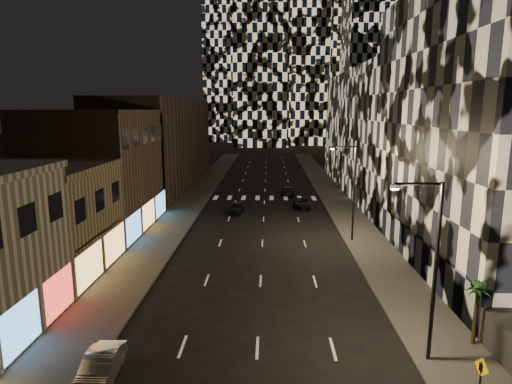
# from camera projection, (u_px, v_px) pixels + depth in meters

# --- Properties ---
(sidewalk_left) EXTENTS (4.00, 120.00, 0.15)m
(sidewalk_left) POSITION_uv_depth(u_px,v_px,m) (195.00, 197.00, 61.24)
(sidewalk_left) COLOR #47443F
(sidewalk_left) RESTS_ON ground
(sidewalk_right) EXTENTS (4.00, 120.00, 0.15)m
(sidewalk_right) POSITION_uv_depth(u_px,v_px,m) (335.00, 198.00, 60.66)
(sidewalk_right) COLOR #47443F
(sidewalk_right) RESTS_ON ground
(curb_left) EXTENTS (0.20, 120.00, 0.15)m
(curb_left) POSITION_uv_depth(u_px,v_px,m) (209.00, 197.00, 61.18)
(curb_left) COLOR #4C4C47
(curb_left) RESTS_ON ground
(curb_right) EXTENTS (0.20, 120.00, 0.15)m
(curb_right) POSITION_uv_depth(u_px,v_px,m) (320.00, 198.00, 60.72)
(curb_right) COLOR #4C4C47
(curb_right) RESTS_ON ground
(retail_tan) EXTENTS (10.00, 10.00, 8.00)m
(retail_tan) POSITION_uv_depth(u_px,v_px,m) (36.00, 223.00, 32.24)
(retail_tan) COLOR #836E4E
(retail_tan) RESTS_ON ground
(retail_brown) EXTENTS (10.00, 15.00, 12.00)m
(retail_brown) POSITION_uv_depth(u_px,v_px,m) (99.00, 173.00, 44.12)
(retail_brown) COLOR brown
(retail_brown) RESTS_ON ground
(retail_filler_left) EXTENTS (10.00, 40.00, 14.00)m
(retail_filler_left) POSITION_uv_depth(u_px,v_px,m) (162.00, 143.00, 69.93)
(retail_filler_left) COLOR brown
(retail_filler_left) RESTS_ON ground
(midrise_base) EXTENTS (0.60, 25.00, 3.00)m
(midrise_base) POSITION_uv_depth(u_px,v_px,m) (410.00, 244.00, 35.30)
(midrise_base) COLOR #383838
(midrise_base) RESTS_ON ground
(midrise_filler_right) EXTENTS (16.00, 40.00, 18.00)m
(midrise_filler_right) POSITION_uv_depth(u_px,v_px,m) (395.00, 132.00, 65.54)
(midrise_filler_right) COLOR #232326
(midrise_filler_right) RESTS_ON ground
(tower_center_low) EXTENTS (18.00, 18.00, 95.00)m
(tower_center_low) POSITION_uv_depth(u_px,v_px,m) (262.00, 1.00, 140.27)
(tower_center_low) COLOR black
(tower_center_low) RESTS_ON ground
(streetlight_near) EXTENTS (2.55, 0.25, 9.00)m
(streetlight_near) POSITION_uv_depth(u_px,v_px,m) (431.00, 260.00, 20.45)
(streetlight_near) COLOR black
(streetlight_near) RESTS_ON sidewalk_right
(streetlight_far) EXTENTS (2.55, 0.25, 9.00)m
(streetlight_far) POSITION_uv_depth(u_px,v_px,m) (352.00, 186.00, 40.08)
(streetlight_far) COLOR black
(streetlight_far) RESTS_ON sidewalk_right
(car_silver_parked) EXTENTS (1.61, 4.12, 1.34)m
(car_silver_parked) POSITION_uv_depth(u_px,v_px,m) (100.00, 368.00, 19.74)
(car_silver_parked) COLOR #9D9DA2
(car_silver_parked) RESTS_ON ground
(car_dark_midlane) EXTENTS (2.02, 4.10, 1.34)m
(car_dark_midlane) POSITION_uv_depth(u_px,v_px,m) (236.00, 208.00, 51.98)
(car_dark_midlane) COLOR black
(car_dark_midlane) RESTS_ON ground
(car_dark_oncoming) EXTENTS (2.39, 4.75, 1.32)m
(car_dark_oncoming) POSITION_uv_depth(u_px,v_px,m) (289.00, 191.00, 62.76)
(car_dark_oncoming) COLOR black
(car_dark_oncoming) RESTS_ON ground
(car_dark_rightlane) EXTENTS (2.10, 4.31, 1.18)m
(car_dark_rightlane) POSITION_uv_depth(u_px,v_px,m) (302.00, 203.00, 54.81)
(car_dark_rightlane) COLOR black
(car_dark_rightlane) RESTS_ON ground
(ped_sign) EXTENTS (0.22, 0.81, 2.45)m
(ped_sign) POSITION_uv_depth(u_px,v_px,m) (481.00, 376.00, 17.33)
(ped_sign) COLOR black
(ped_sign) RESTS_ON sidewalk_right
(palm_tree) EXTENTS (1.76, 1.79, 3.50)m
(palm_tree) POSITION_uv_depth(u_px,v_px,m) (478.00, 293.00, 22.27)
(palm_tree) COLOR #47331E
(palm_tree) RESTS_ON sidewalk_right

